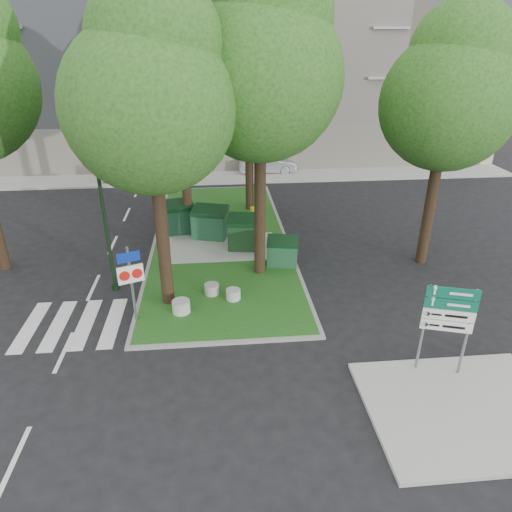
{
  "coord_description": "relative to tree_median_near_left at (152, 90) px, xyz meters",
  "views": [
    {
      "loc": [
        0.32,
        -11.81,
        8.74
      ],
      "look_at": [
        1.62,
        2.06,
        2.0
      ],
      "focal_mm": 32.0,
      "sensor_mm": 36.0,
      "label": 1
    }
  ],
  "objects": [
    {
      "name": "zebra_crossing",
      "position": [
        -2.34,
        -1.06,
        -7.31
      ],
      "size": [
        5.0,
        3.0,
        0.01
      ],
      "primitive_type": "cube",
      "color": "silver",
      "rests_on": "ground"
    },
    {
      "name": "tree_street_right",
      "position": [
        10.5,
        2.5,
        -0.33
      ],
      "size": [
        5.0,
        5.0,
        10.06
      ],
      "color": "black",
      "rests_on": "ground"
    },
    {
      "name": "bollard_mid",
      "position": [
        1.47,
        0.34,
        -7.0
      ],
      "size": [
        0.54,
        0.54,
        0.39
      ],
      "primitive_type": "cylinder",
      "color": "gray",
      "rests_on": "median_island"
    },
    {
      "name": "median_kerb",
      "position": [
        1.91,
        5.44,
        -7.27
      ],
      "size": [
        6.3,
        16.3,
        0.1
      ],
      "primitive_type": "cube",
      "color": "gray",
      "rests_on": "ground"
    },
    {
      "name": "median_island",
      "position": [
        1.91,
        5.44,
        -7.26
      ],
      "size": [
        6.0,
        16.0,
        0.12
      ],
      "primitive_type": "cube",
      "color": "#174C15",
      "rests_on": "ground"
    },
    {
      "name": "tree_median_far",
      "position": [
        3.7,
        9.5,
        1.0
      ],
      "size": [
        5.8,
        5.8,
        11.93
      ],
      "color": "black",
      "rests_on": "ground"
    },
    {
      "name": "tree_median_near_left",
      "position": [
        0.0,
        0.0,
        0.0
      ],
      "size": [
        5.2,
        5.2,
        10.53
      ],
      "color": "black",
      "rests_on": "ground"
    },
    {
      "name": "car_silver",
      "position": [
        5.47,
        16.94,
        -6.66
      ],
      "size": [
        4.02,
        1.46,
        1.32
      ],
      "primitive_type": "imported",
      "rotation": [
        0.0,
        0.0,
        1.59
      ],
      "color": "gray",
      "rests_on": "ground"
    },
    {
      "name": "directional_sign",
      "position": [
        7.85,
        -4.56,
        -5.4
      ],
      "size": [
        1.31,
        0.44,
        2.71
      ],
      "rotation": [
        0.0,
        0.0,
        -0.3
      ],
      "color": "slate",
      "rests_on": "sidewalk_corner"
    },
    {
      "name": "tree_median_mid",
      "position": [
        0.5,
        6.5,
        -0.34
      ],
      "size": [
        4.8,
        4.8,
        9.99
      ],
      "color": "black",
      "rests_on": "ground"
    },
    {
      "name": "traffic_sign_pole",
      "position": [
        -1.09,
        -1.1,
        -5.53
      ],
      "size": [
        0.8,
        0.35,
        2.79
      ],
      "rotation": [
        0.0,
        0.0,
        0.37
      ],
      "color": "slate",
      "rests_on": "ground"
    },
    {
      "name": "street_lamp",
      "position": [
        -2.21,
        1.23,
        -4.16
      ],
      "size": [
        0.4,
        0.4,
        5.02
      ],
      "color": "black",
      "rests_on": "ground"
    },
    {
      "name": "dumpster_c",
      "position": [
        3.05,
        4.31,
        -6.47
      ],
      "size": [
        1.78,
        1.37,
        1.51
      ],
      "rotation": [
        0.0,
        0.0,
        -0.15
      ],
      "color": "black",
      "rests_on": "median_island"
    },
    {
      "name": "dumpster_a",
      "position": [
        -0.15,
        6.48,
        -6.47
      ],
      "size": [
        1.85,
        1.48,
        1.53
      ],
      "rotation": [
        0.0,
        0.0,
        0.22
      ],
      "color": "#0E351F",
      "rests_on": "median_island"
    },
    {
      "name": "apartment_building",
      "position": [
        1.41,
        23.44,
        0.68
      ],
      "size": [
        41.0,
        12.0,
        16.0
      ],
      "primitive_type": "cube",
      "color": "#C2AD91",
      "rests_on": "ground"
    },
    {
      "name": "sidewalk_corner",
      "position": [
        7.91,
        -6.06,
        -7.26
      ],
      "size": [
        5.0,
        4.0,
        0.12
      ],
      "primitive_type": "cube",
      "color": "#999993",
      "rests_on": "ground"
    },
    {
      "name": "building_sidewalk",
      "position": [
        1.41,
        15.94,
        -7.26
      ],
      "size": [
        42.0,
        3.0,
        0.12
      ],
      "primitive_type": "cube",
      "color": "#999993",
      "rests_on": "ground"
    },
    {
      "name": "litter_bin",
      "position": [
        3.69,
        7.7,
        -6.86
      ],
      "size": [
        0.39,
        0.39,
        0.67
      ],
      "primitive_type": "cylinder",
      "color": "#C5CA17",
      "rests_on": "median_island"
    },
    {
      "name": "tree_median_near_right",
      "position": [
        3.5,
        2.0,
        0.67
      ],
      "size": [
        5.6,
        5.6,
        11.46
      ],
      "color": "black",
      "rests_on": "ground"
    },
    {
      "name": "bollard_right",
      "position": [
        2.24,
        -0.1,
        -7.01
      ],
      "size": [
        0.53,
        0.53,
        0.38
      ],
      "primitive_type": "cylinder",
      "color": "#ACADA8",
      "rests_on": "median_island"
    },
    {
      "name": "dumpster_d",
      "position": [
        4.41,
        2.51,
        -6.63
      ],
      "size": [
        1.42,
        1.11,
        1.19
      ],
      "rotation": [
        0.0,
        0.0,
        -0.18
      ],
      "color": "#144224",
      "rests_on": "median_island"
    },
    {
      "name": "car_white",
      "position": [
        -3.45,
        15.74,
        -6.56
      ],
      "size": [
        4.51,
        1.92,
        1.52
      ],
      "primitive_type": "imported",
      "rotation": [
        0.0,
        0.0,
        1.6
      ],
      "color": "white",
      "rests_on": "ground"
    },
    {
      "name": "bollard_left",
      "position": [
        0.41,
        -0.82,
        -6.98
      ],
      "size": [
        0.62,
        0.62,
        0.44
      ],
      "primitive_type": "cylinder",
      "color": "#ACACA6",
      "rests_on": "median_island"
    },
    {
      "name": "dumpster_b",
      "position": [
        1.45,
        5.67,
        -6.48
      ],
      "size": [
        1.87,
        1.55,
        1.5
      ],
      "rotation": [
        0.0,
        0.0,
        -0.29
      ],
      "color": "#123F23",
      "rests_on": "median_island"
    },
    {
      "name": "ground",
      "position": [
        1.41,
        -2.56,
        -7.32
      ],
      "size": [
        120.0,
        120.0,
        0.0
      ],
      "primitive_type": "plane",
      "color": "black",
      "rests_on": "ground"
    }
  ]
}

